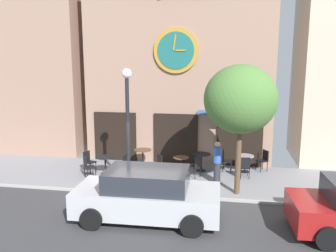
% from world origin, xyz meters
% --- Properties ---
extents(ground_plane, '(28.00, 10.49, 0.13)m').
position_xyz_m(ground_plane, '(0.00, -1.00, -0.02)').
color(ground_plane, gray).
extents(clock_building, '(8.65, 3.82, 10.48)m').
position_xyz_m(clock_building, '(0.53, 5.48, 5.42)').
color(clock_building, '#9E7A66').
rests_on(clock_building, ground_plane).
extents(neighbor_building_left, '(5.28, 3.08, 13.99)m').
position_xyz_m(neighbor_building_left, '(-7.03, 5.77, 6.99)').
color(neighbor_building_left, '#9E7A66').
rests_on(neighbor_building_left, ground_plane).
extents(street_lamp, '(0.36, 0.36, 4.43)m').
position_xyz_m(street_lamp, '(-0.73, 0.76, 2.25)').
color(street_lamp, black).
rests_on(street_lamp, ground_plane).
extents(street_tree, '(2.51, 2.26, 4.59)m').
position_xyz_m(street_tree, '(3.27, 0.78, 3.38)').
color(street_tree, brown).
rests_on(street_tree, ground_plane).
extents(cafe_table_leftmost, '(0.76, 0.76, 0.75)m').
position_xyz_m(cafe_table_leftmost, '(-2.13, 2.08, 0.55)').
color(cafe_table_leftmost, black).
rests_on(cafe_table_leftmost, ground_plane).
extents(cafe_table_center, '(0.77, 0.77, 0.77)m').
position_xyz_m(cafe_table_center, '(-0.84, 3.39, 0.57)').
color(cafe_table_center, black).
rests_on(cafe_table_center, ground_plane).
extents(cafe_table_center_right, '(0.66, 0.66, 0.72)m').
position_xyz_m(cafe_table_center_right, '(0.99, 2.65, 0.49)').
color(cafe_table_center_right, black).
rests_on(cafe_table_center_right, ground_plane).
extents(cafe_table_rightmost, '(0.79, 0.79, 0.76)m').
position_xyz_m(cafe_table_rightmost, '(1.81, 3.15, 0.57)').
color(cafe_table_rightmost, black).
rests_on(cafe_table_rightmost, ground_plane).
extents(cafe_table_near_door, '(0.75, 0.75, 0.73)m').
position_xyz_m(cafe_table_near_door, '(3.64, 3.31, 0.53)').
color(cafe_table_near_door, black).
rests_on(cafe_table_near_door, ground_plane).
extents(cafe_chair_mid_row, '(0.56, 0.56, 0.90)m').
position_xyz_m(cafe_chair_mid_row, '(0.25, 2.25, 0.53)').
color(cafe_chair_mid_row, black).
rests_on(cafe_chair_mid_row, ground_plane).
extents(cafe_chair_corner, '(0.56, 0.56, 0.90)m').
position_xyz_m(cafe_chair_corner, '(-2.65, 1.47, 0.53)').
color(cafe_chair_corner, black).
rests_on(cafe_chair_corner, ground_plane).
extents(cafe_chair_near_tree, '(0.55, 0.55, 0.90)m').
position_xyz_m(cafe_chair_near_tree, '(1.66, 2.25, 0.53)').
color(cafe_chair_near_tree, black).
rests_on(cafe_chair_near_tree, ground_plane).
extents(cafe_chair_left_end, '(0.47, 0.47, 0.90)m').
position_xyz_m(cafe_chair_left_end, '(-1.33, 2.02, 0.53)').
color(cafe_chair_left_end, black).
rests_on(cafe_chair_left_end, ground_plane).
extents(cafe_chair_by_entrance, '(0.43, 0.43, 0.90)m').
position_xyz_m(cafe_chair_by_entrance, '(2.82, 3.33, 0.53)').
color(cafe_chair_by_entrance, black).
rests_on(cafe_chair_by_entrance, ground_plane).
extents(cafe_chair_curbside, '(0.46, 0.46, 0.90)m').
position_xyz_m(cafe_chair_curbside, '(3.60, 2.47, 0.53)').
color(cafe_chair_curbside, black).
rests_on(cafe_chair_curbside, ground_plane).
extents(cafe_chair_near_lamp, '(0.51, 0.51, 0.90)m').
position_xyz_m(cafe_chair_near_lamp, '(-2.91, 2.18, 0.53)').
color(cafe_chair_near_lamp, black).
rests_on(cafe_chair_near_lamp, ground_plane).
extents(cafe_chair_outer, '(0.55, 0.55, 0.90)m').
position_xyz_m(cafe_chair_outer, '(4.44, 3.66, 0.53)').
color(cafe_chair_outer, black).
rests_on(cafe_chair_outer, ground_plane).
extents(pedestrian_blue, '(0.43, 0.43, 1.67)m').
position_xyz_m(pedestrian_blue, '(2.52, 1.66, 0.86)').
color(pedestrian_blue, '#2D2D38').
rests_on(pedestrian_blue, ground_plane).
extents(parked_car_silver, '(4.34, 2.10, 1.55)m').
position_xyz_m(parked_car_silver, '(0.57, -1.77, 0.76)').
color(parked_car_silver, '#B7BABF').
rests_on(parked_car_silver, ground_plane).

